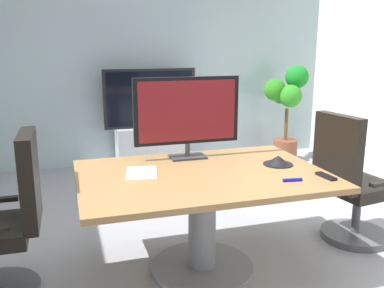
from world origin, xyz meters
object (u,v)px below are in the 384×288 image
(tv_monitor, at_px, (187,113))
(remote_control, at_px, (326,176))
(office_chair_left, at_px, (6,231))
(wall_display_unit, at_px, (151,135))
(conference_table, at_px, (202,199))
(conference_phone, at_px, (278,161))
(office_chair_right, at_px, (350,189))
(potted_plant, at_px, (286,104))

(tv_monitor, relative_size, remote_control, 4.94)
(office_chair_left, distance_m, wall_display_unit, 3.04)
(conference_table, height_order, conference_phone, conference_phone)
(conference_phone, bearing_deg, tv_monitor, 146.72)
(office_chair_right, xyz_separation_m, potted_plant, (0.73, 2.40, 0.34))
(office_chair_left, height_order, office_chair_right, same)
(office_chair_left, relative_size, potted_plant, 0.82)
(office_chair_right, xyz_separation_m, remote_control, (-0.54, -0.43, 0.30))
(office_chair_right, height_order, tv_monitor, tv_monitor)
(conference_table, xyz_separation_m, conference_phone, (0.60, 0.03, 0.23))
(conference_table, xyz_separation_m, office_chair_left, (-1.31, 0.05, -0.09))
(office_chair_right, height_order, wall_display_unit, wall_display_unit)
(conference_phone, relative_size, remote_control, 1.29)
(conference_phone, bearing_deg, office_chair_right, 4.27)
(conference_table, height_order, tv_monitor, tv_monitor)
(office_chair_right, height_order, remote_control, office_chair_right)
(wall_display_unit, xyz_separation_m, remote_control, (0.60, -3.05, 0.31))
(potted_plant, bearing_deg, conference_phone, -120.37)
(wall_display_unit, height_order, potted_plant, potted_plant)
(conference_table, relative_size, office_chair_right, 1.58)
(office_chair_left, height_order, remote_control, office_chair_left)
(office_chair_right, xyz_separation_m, conference_phone, (-0.71, -0.05, 0.32))
(tv_monitor, distance_m, conference_phone, 0.78)
(remote_control, bearing_deg, office_chair_right, 33.03)
(tv_monitor, bearing_deg, office_chair_left, -164.33)
(potted_plant, bearing_deg, tv_monitor, -134.51)
(office_chair_right, relative_size, tv_monitor, 1.30)
(office_chair_right, distance_m, wall_display_unit, 2.86)
(tv_monitor, bearing_deg, potted_plant, 45.49)
(conference_table, relative_size, office_chair_left, 1.58)
(conference_table, bearing_deg, wall_display_unit, 86.39)
(remote_control, bearing_deg, conference_table, 150.59)
(conference_table, height_order, office_chair_right, office_chair_right)
(conference_table, xyz_separation_m, tv_monitor, (0.01, 0.42, 0.56))
(tv_monitor, bearing_deg, wall_display_unit, 86.03)
(office_chair_right, relative_size, conference_phone, 4.95)
(wall_display_unit, bearing_deg, office_chair_right, -66.44)
(conference_table, distance_m, wall_display_unit, 2.71)
(wall_display_unit, bearing_deg, remote_control, -78.91)
(conference_table, height_order, wall_display_unit, wall_display_unit)
(wall_display_unit, height_order, conference_phone, wall_display_unit)
(office_chair_left, height_order, wall_display_unit, wall_display_unit)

